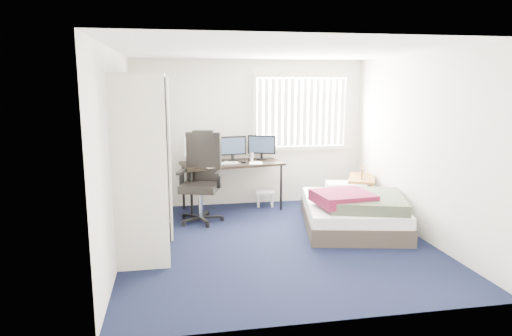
{
  "coord_description": "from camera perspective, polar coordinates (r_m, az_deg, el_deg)",
  "views": [
    {
      "loc": [
        -1.33,
        -5.69,
        2.11
      ],
      "look_at": [
        -0.21,
        0.4,
        0.95
      ],
      "focal_mm": 32.0,
      "sensor_mm": 36.0,
      "label": 1
    }
  ],
  "objects": [
    {
      "name": "ground",
      "position": [
        6.21,
        2.59,
        -9.26
      ],
      "size": [
        4.2,
        4.2,
        0.0
      ],
      "primitive_type": "plane",
      "color": "black",
      "rests_on": "ground"
    },
    {
      "name": "room_shell",
      "position": [
        5.87,
        2.72,
        4.73
      ],
      "size": [
        4.2,
        4.2,
        4.2
      ],
      "color": "silver",
      "rests_on": "ground"
    },
    {
      "name": "window_assembly",
      "position": [
        8.06,
        5.68,
        6.93
      ],
      "size": [
        1.72,
        0.09,
        1.32
      ],
      "color": "white",
      "rests_on": "ground"
    },
    {
      "name": "closet",
      "position": [
        6.01,
        -13.63,
        3.06
      ],
      "size": [
        0.64,
        1.84,
        2.22
      ],
      "color": "beige",
      "rests_on": "ground"
    },
    {
      "name": "desk",
      "position": [
        7.61,
        -3.09,
        0.9
      ],
      "size": [
        1.74,
        1.03,
        1.27
      ],
      "color": "black",
      "rests_on": "ground"
    },
    {
      "name": "office_chair",
      "position": [
        7.1,
        -6.8,
        -2.31
      ],
      "size": [
        0.83,
        0.83,
        1.39
      ],
      "color": "black",
      "rests_on": "ground"
    },
    {
      "name": "footstool",
      "position": [
        7.91,
        1.14,
        -3.33
      ],
      "size": [
        0.36,
        0.31,
        0.27
      ],
      "color": "white",
      "rests_on": "ground"
    },
    {
      "name": "nightstand",
      "position": [
        7.79,
        13.1,
        -1.56
      ],
      "size": [
        0.73,
        0.93,
        0.75
      ],
      "color": "brown",
      "rests_on": "ground"
    },
    {
      "name": "bed",
      "position": [
        6.88,
        12.06,
        -5.19
      ],
      "size": [
        1.72,
        2.07,
        0.61
      ],
      "color": "#383028",
      "rests_on": "ground"
    },
    {
      "name": "pine_box",
      "position": [
        5.95,
        -13.08,
        -8.93
      ],
      "size": [
        0.46,
        0.39,
        0.3
      ],
      "primitive_type": "cube",
      "rotation": [
        0.0,
        0.0,
        0.26
      ],
      "color": "tan",
      "rests_on": "ground"
    }
  ]
}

